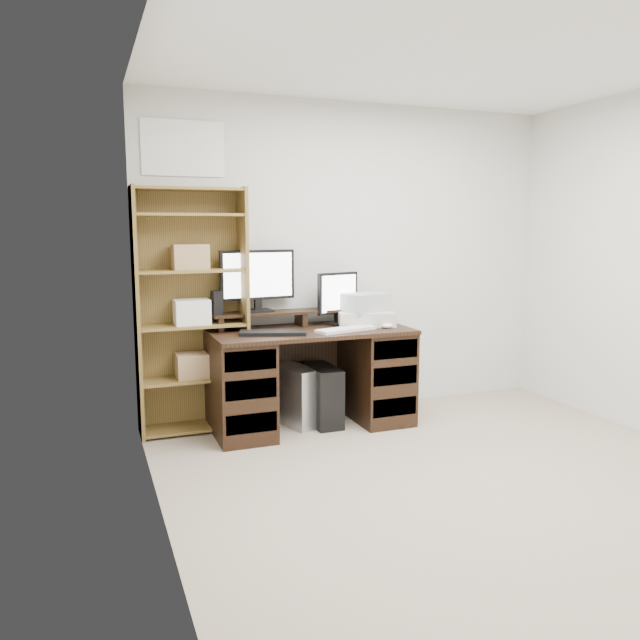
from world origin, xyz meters
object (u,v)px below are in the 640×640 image
monitor_wide (258,277)px  printer (366,318)px  desk (310,376)px  bookshelf (191,309)px  monitor_small (338,296)px  tower_silver (295,395)px  tower_black (322,395)px

monitor_wide → printer: monitor_wide is taller
desk → bookshelf: bearing=165.9°
monitor_small → printer: 0.28m
tower_silver → tower_black: same height
tower_black → bookshelf: bearing=168.1°
desk → printer: 0.64m
monitor_wide → tower_black: (0.44, -0.23, -0.91)m
printer → monitor_small: bearing=167.8°
monitor_wide → tower_silver: (0.24, -0.17, -0.91)m
printer → bookshelf: size_ratio=0.24×
tower_silver → tower_black: (0.20, -0.07, 0.00)m
bookshelf → desk: bearing=-14.1°
monitor_small → monitor_wide: bearing=155.2°
printer → tower_silver: size_ratio=0.95×
bookshelf → tower_silver: bearing=-10.3°
monitor_small → bookshelf: bearing=160.4°
monitor_small → tower_black: monitor_small is taller
monitor_small → tower_black: 0.78m
monitor_wide → monitor_small: bearing=-14.5°
monitor_small → tower_black: size_ratio=0.90×
tower_silver → bookshelf: size_ratio=0.25×
desk → tower_silver: 0.20m
desk → monitor_wide: monitor_wide is taller
desk → monitor_wide: 0.85m
tower_silver → printer: bearing=-20.7°
monitor_wide → printer: (0.82, -0.20, -0.33)m
monitor_wide → tower_black: bearing=-34.2°
monitor_small → bookshelf: 1.14m
tower_silver → bookshelf: 1.03m
monitor_wide → monitor_small: 0.65m
monitor_small → bookshelf: size_ratio=0.23×
desk → tower_black: 0.19m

